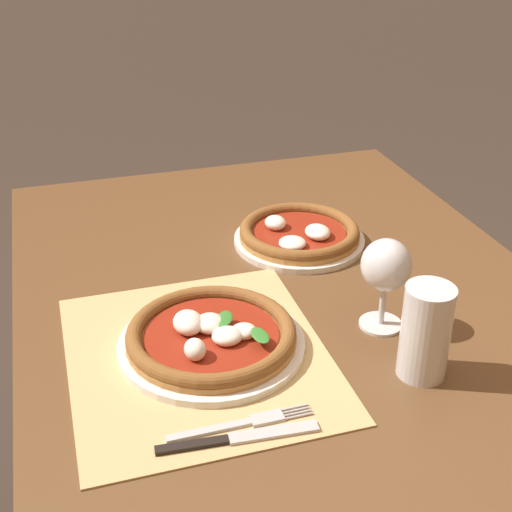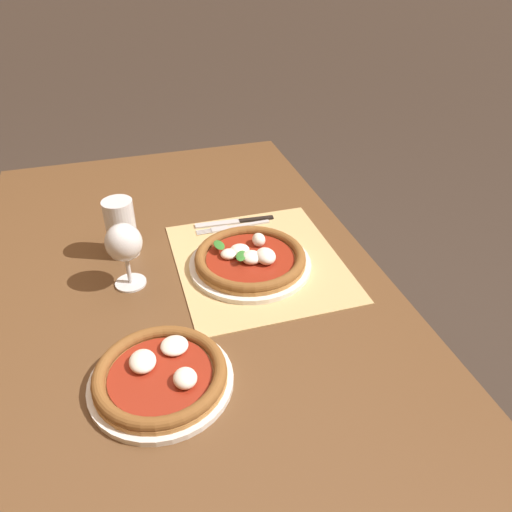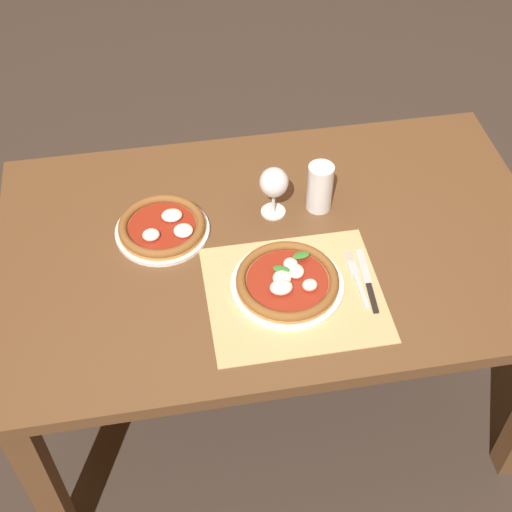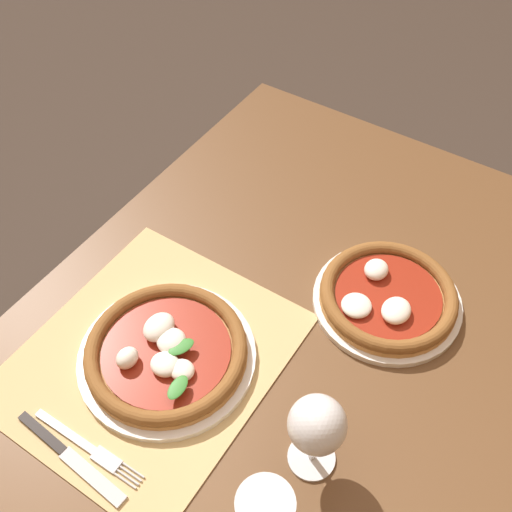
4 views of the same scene
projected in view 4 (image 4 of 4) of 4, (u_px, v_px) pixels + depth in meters
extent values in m
cube|color=brown|center=(254.00, 417.00, 0.93)|extent=(1.49, 0.93, 0.04)
cube|color=brown|center=(267.00, 216.00, 1.73)|extent=(0.07, 0.07, 0.70)
cube|color=tan|center=(151.00, 357.00, 0.98)|extent=(0.44, 0.39, 0.00)
cylinder|color=silver|center=(166.00, 358.00, 0.97)|extent=(0.29, 0.29, 0.01)
cylinder|color=#B77F42|center=(166.00, 354.00, 0.96)|extent=(0.26, 0.26, 0.01)
torus|color=brown|center=(165.00, 351.00, 0.95)|extent=(0.26, 0.26, 0.02)
cylinder|color=maroon|center=(165.00, 352.00, 0.96)|extent=(0.21, 0.21, 0.00)
ellipsoid|color=white|center=(171.00, 341.00, 0.96)|extent=(0.05, 0.05, 0.03)
ellipsoid|color=white|center=(127.00, 358.00, 0.93)|extent=(0.04, 0.03, 0.03)
ellipsoid|color=white|center=(182.00, 370.00, 0.92)|extent=(0.04, 0.04, 0.02)
ellipsoid|color=white|center=(159.00, 327.00, 0.97)|extent=(0.06, 0.05, 0.03)
ellipsoid|color=white|center=(165.00, 364.00, 0.93)|extent=(0.04, 0.05, 0.02)
ellipsoid|color=#337A2D|center=(181.00, 347.00, 0.94)|extent=(0.05, 0.04, 0.00)
ellipsoid|color=#337A2D|center=(178.00, 387.00, 0.89)|extent=(0.05, 0.03, 0.00)
cylinder|color=silver|center=(387.00, 301.00, 1.05)|extent=(0.26, 0.26, 0.01)
cylinder|color=#B77F42|center=(388.00, 298.00, 1.04)|extent=(0.24, 0.24, 0.01)
torus|color=brown|center=(389.00, 294.00, 1.03)|extent=(0.24, 0.24, 0.02)
cylinder|color=maroon|center=(388.00, 295.00, 1.03)|extent=(0.18, 0.18, 0.00)
ellipsoid|color=white|center=(376.00, 270.00, 1.05)|extent=(0.05, 0.04, 0.03)
ellipsoid|color=white|center=(396.00, 311.00, 1.00)|extent=(0.06, 0.05, 0.03)
ellipsoid|color=white|center=(356.00, 305.00, 1.01)|extent=(0.05, 0.05, 0.02)
cylinder|color=silver|center=(311.00, 457.00, 0.87)|extent=(0.07, 0.07, 0.00)
cylinder|color=silver|center=(313.00, 448.00, 0.84)|extent=(0.01, 0.01, 0.06)
ellipsoid|color=silver|center=(317.00, 425.00, 0.78)|extent=(0.08, 0.08, 0.08)
ellipsoid|color=#AD5B14|center=(317.00, 428.00, 0.79)|extent=(0.07, 0.07, 0.05)
cylinder|color=silver|center=(265.00, 509.00, 0.70)|extent=(0.07, 0.07, 0.02)
cube|color=#B7B7BC|center=(66.00, 432.00, 0.89)|extent=(0.01, 0.12, 0.00)
cube|color=#B7B7BC|center=(107.00, 460.00, 0.86)|extent=(0.02, 0.05, 0.00)
cylinder|color=#B7B7BC|center=(125.00, 481.00, 0.84)|extent=(0.00, 0.04, 0.00)
cylinder|color=#B7B7BC|center=(128.00, 477.00, 0.85)|extent=(0.00, 0.04, 0.00)
cylinder|color=#B7B7BC|center=(131.00, 474.00, 0.85)|extent=(0.00, 0.04, 0.00)
cylinder|color=#B7B7BC|center=(133.00, 470.00, 0.85)|extent=(0.00, 0.04, 0.00)
cube|color=black|center=(43.00, 433.00, 0.89)|extent=(0.02, 0.10, 0.01)
cube|color=#B7B7BC|center=(93.00, 477.00, 0.85)|extent=(0.03, 0.12, 0.00)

